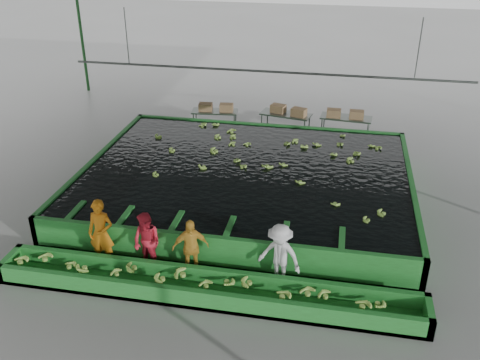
% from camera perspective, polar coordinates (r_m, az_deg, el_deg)
% --- Properties ---
extents(ground, '(80.00, 80.00, 0.00)m').
position_cam_1_polar(ground, '(15.57, -0.36, -4.10)').
color(ground, gray).
rests_on(ground, ground).
extents(shed_roof, '(20.00, 22.00, 0.04)m').
position_cam_1_polar(shed_roof, '(13.69, -0.42, 14.15)').
color(shed_roof, gray).
rests_on(shed_roof, shed_posts).
extents(shed_posts, '(20.00, 22.00, 5.00)m').
position_cam_1_polar(shed_posts, '(14.45, -0.39, 4.43)').
color(shed_posts, '#1B4B1F').
rests_on(shed_posts, ground).
extents(flotation_tank, '(10.00, 8.00, 0.90)m').
position_cam_1_polar(flotation_tank, '(16.64, 0.67, -0.16)').
color(flotation_tank, '#1F7127').
rests_on(flotation_tank, ground).
extents(tank_water, '(9.70, 7.70, 0.00)m').
position_cam_1_polar(tank_water, '(16.46, 0.68, 1.08)').
color(tank_water, black).
rests_on(tank_water, flotation_tank).
extents(sorting_trough, '(10.00, 1.00, 0.50)m').
position_cam_1_polar(sorting_trough, '(12.54, -3.71, -11.43)').
color(sorting_trough, '#1F7127').
rests_on(sorting_trough, ground).
extents(cableway_rail, '(0.08, 0.08, 14.00)m').
position_cam_1_polar(cableway_rail, '(18.95, 2.69, 11.50)').
color(cableway_rail, '#59605B').
rests_on(cableway_rail, shed_roof).
extents(rail_hanger_left, '(0.04, 0.04, 2.00)m').
position_cam_1_polar(rail_hanger_left, '(20.05, -12.00, 14.76)').
color(rail_hanger_left, '#59605B').
rests_on(rail_hanger_left, shed_roof).
extents(rail_hanger_right, '(0.04, 0.04, 2.00)m').
position_cam_1_polar(rail_hanger_right, '(18.66, 18.53, 13.11)').
color(rail_hanger_right, '#59605B').
rests_on(rail_hanger_right, shed_roof).
extents(worker_a, '(0.66, 0.44, 1.79)m').
position_cam_1_polar(worker_a, '(13.67, -14.60, -5.49)').
color(worker_a, '#C66D11').
rests_on(worker_a, ground).
extents(worker_b, '(0.92, 0.83, 1.55)m').
position_cam_1_polar(worker_b, '(13.30, -9.90, -6.54)').
color(worker_b, red).
rests_on(worker_b, ground).
extents(worker_c, '(0.97, 0.69, 1.52)m').
position_cam_1_polar(worker_c, '(12.99, -5.31, -7.19)').
color(worker_c, gold).
rests_on(worker_c, ground).
extents(worker_d, '(1.19, 0.90, 1.63)m').
position_cam_1_polar(worker_d, '(12.59, 4.25, -8.06)').
color(worker_d, silver).
rests_on(worker_d, ground).
extents(packing_table_left, '(1.89, 0.93, 0.83)m').
position_cam_1_polar(packing_table_left, '(21.73, -2.69, 6.36)').
color(packing_table_left, '#59605B').
rests_on(packing_table_left, ground).
extents(packing_table_mid, '(2.06, 1.15, 0.89)m').
position_cam_1_polar(packing_table_mid, '(21.31, 4.86, 5.96)').
color(packing_table_mid, '#59605B').
rests_on(packing_table_mid, ground).
extents(packing_table_right, '(2.00, 0.95, 0.88)m').
position_cam_1_polar(packing_table_right, '(21.28, 11.15, 5.50)').
color(packing_table_right, '#59605B').
rests_on(packing_table_right, ground).
extents(box_stack_left, '(1.40, 0.51, 0.29)m').
position_cam_1_polar(box_stack_left, '(21.59, -2.57, 7.40)').
color(box_stack_left, olive).
rests_on(box_stack_left, packing_table_left).
extents(box_stack_mid, '(1.49, 0.82, 0.31)m').
position_cam_1_polar(box_stack_mid, '(21.10, 5.17, 7.02)').
color(box_stack_mid, olive).
rests_on(box_stack_mid, packing_table_mid).
extents(box_stack_right, '(1.40, 0.40, 0.30)m').
position_cam_1_polar(box_stack_right, '(21.06, 11.12, 6.56)').
color(box_stack_right, olive).
rests_on(box_stack_right, packing_table_right).
extents(floating_bananas, '(8.67, 5.91, 0.12)m').
position_cam_1_polar(floating_bananas, '(17.18, 1.17, 2.22)').
color(floating_bananas, '#86B544').
rests_on(floating_bananas, tank_water).
extents(trough_bananas, '(9.66, 0.64, 0.13)m').
position_cam_1_polar(trough_bananas, '(12.45, -3.73, -10.89)').
color(trough_bananas, '#86B544').
rests_on(trough_bananas, sorting_trough).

